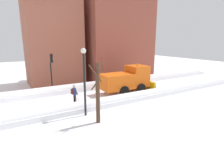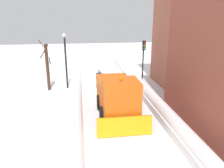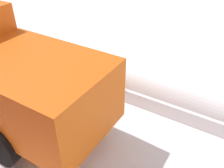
# 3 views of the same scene
# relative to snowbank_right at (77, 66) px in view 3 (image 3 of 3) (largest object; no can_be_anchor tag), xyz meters

# --- Properties ---
(ground_plane) EXTENTS (80.00, 80.00, 0.00)m
(ground_plane) POSITION_rel_snowbank_right_xyz_m (-2.93, 0.00, -0.35)
(ground_plane) COLOR white
(snowbank_right) EXTENTS (1.10, 36.00, 0.90)m
(snowbank_right) POSITION_rel_snowbank_right_xyz_m (0.00, 0.00, 0.00)
(snowbank_right) COLOR white
(snowbank_right) RESTS_ON ground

